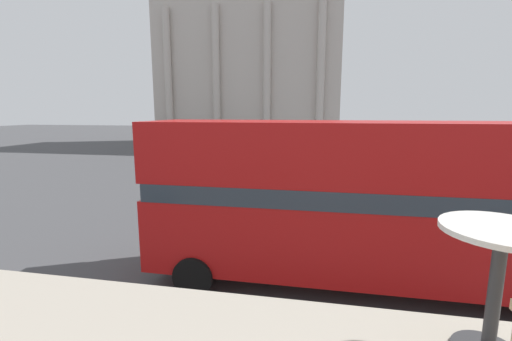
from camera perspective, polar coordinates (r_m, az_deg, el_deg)
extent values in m
cylinder|color=black|center=(11.16, -5.72, -11.49)|extent=(1.02, 0.22, 1.02)
cylinder|color=black|center=(9.01, -10.44, -17.07)|extent=(1.02, 0.22, 1.02)
cube|color=#B71414|center=(9.32, 17.44, -10.21)|extent=(11.10, 2.50, 1.86)
cube|color=#2D3842|center=(9.00, 17.82, -3.28)|extent=(10.87, 2.52, 0.45)
cube|color=#B71414|center=(8.83, 18.15, 2.89)|extent=(11.10, 2.50, 1.50)
cylinder|color=#2D2D30|center=(2.32, 34.96, -16.44)|extent=(0.07, 0.07, 0.68)
cylinder|color=silver|center=(2.20, 35.88, -8.04)|extent=(0.60, 0.60, 0.03)
cube|color=#BCB2A8|center=(48.84, -0.71, 16.25)|extent=(23.43, 11.77, 20.04)
cylinder|color=#BCB2A8|center=(45.59, -14.40, 14.52)|extent=(0.90, 0.90, 17.03)
cylinder|color=#BCB2A8|center=(43.35, -6.64, 15.01)|extent=(0.90, 0.90, 17.03)
cylinder|color=#BCB2A8|center=(41.92, 1.83, 15.25)|extent=(0.90, 0.90, 17.03)
cylinder|color=#BCB2A8|center=(41.40, 10.72, 15.15)|extent=(0.90, 0.90, 17.03)
cylinder|color=black|center=(14.02, 15.42, -1.43)|extent=(0.12, 0.12, 3.82)
cube|color=black|center=(13.83, 16.44, 4.50)|extent=(0.20, 0.24, 0.70)
sphere|color=green|center=(13.83, 16.93, 5.10)|extent=(0.14, 0.14, 0.14)
cylinder|color=black|center=(19.42, 12.81, 1.72)|extent=(0.12, 0.12, 3.80)
cube|color=black|center=(19.28, 13.51, 5.97)|extent=(0.20, 0.24, 0.70)
sphere|color=red|center=(19.28, 13.86, 6.40)|extent=(0.14, 0.14, 0.14)
cylinder|color=black|center=(26.07, 2.01, 3.63)|extent=(0.12, 0.12, 3.49)
cube|color=black|center=(25.93, 2.42, 6.46)|extent=(0.20, 0.24, 0.70)
sphere|color=green|center=(25.91, 2.67, 6.79)|extent=(0.14, 0.14, 0.14)
cylinder|color=black|center=(22.14, 3.55, -1.28)|extent=(0.60, 0.18, 0.60)
cylinder|color=black|center=(20.44, 2.92, -2.21)|extent=(0.60, 0.18, 0.60)
cylinder|color=black|center=(22.66, -3.50, -1.02)|extent=(0.60, 0.18, 0.60)
cylinder|color=black|center=(21.00, -4.68, -1.91)|extent=(0.60, 0.18, 0.60)
cube|color=silver|center=(21.46, -0.46, -0.87)|extent=(4.20, 1.75, 0.55)
cube|color=#2D3842|center=(21.41, -0.98, 0.53)|extent=(1.89, 1.61, 0.50)
cylinder|color=black|center=(26.15, 23.23, -0.35)|extent=(0.60, 0.18, 0.60)
cylinder|color=black|center=(24.47, 24.08, -1.06)|extent=(0.60, 0.18, 0.60)
cylinder|color=black|center=(25.69, 17.12, -0.15)|extent=(0.60, 0.18, 0.60)
cylinder|color=black|center=(23.98, 17.56, -0.87)|extent=(0.60, 0.18, 0.60)
cube|color=#B2B5BA|center=(24.99, 20.55, 0.02)|extent=(4.20, 1.75, 0.55)
cube|color=#2D3842|center=(24.88, 20.17, 1.23)|extent=(1.89, 1.61, 0.50)
cylinder|color=#282B33|center=(29.74, 5.84, 1.76)|extent=(0.14, 0.14, 0.82)
cylinder|color=#282B33|center=(29.72, 6.19, 1.75)|extent=(0.14, 0.14, 0.82)
cylinder|color=slate|center=(29.64, 6.04, 3.17)|extent=(0.32, 0.32, 0.65)
sphere|color=tan|center=(29.59, 6.06, 4.01)|extent=(0.22, 0.22, 0.22)
cylinder|color=#282B33|center=(26.83, 21.08, 0.29)|extent=(0.14, 0.14, 0.84)
cylinder|color=#282B33|center=(26.87, 21.46, 0.28)|extent=(0.14, 0.14, 0.84)
cylinder|color=#284799|center=(26.74, 21.37, 1.87)|extent=(0.32, 0.32, 0.66)
sphere|color=tan|center=(26.69, 21.43, 2.82)|extent=(0.23, 0.23, 0.23)
cylinder|color=#282B33|center=(28.68, 18.49, 1.00)|extent=(0.14, 0.14, 0.82)
cylinder|color=#282B33|center=(28.70, 18.85, 0.99)|extent=(0.14, 0.14, 0.82)
cylinder|color=silver|center=(28.59, 18.75, 2.45)|extent=(0.32, 0.32, 0.65)
sphere|color=tan|center=(28.54, 18.80, 3.32)|extent=(0.22, 0.22, 0.22)
cylinder|color=#282B33|center=(36.89, 1.33, 3.35)|extent=(0.14, 0.14, 0.79)
cylinder|color=#282B33|center=(36.86, 1.60, 3.34)|extent=(0.14, 0.14, 0.79)
cylinder|color=yellow|center=(36.80, 1.47, 4.44)|extent=(0.32, 0.32, 0.63)
sphere|color=tan|center=(36.76, 1.47, 5.09)|extent=(0.21, 0.21, 0.21)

